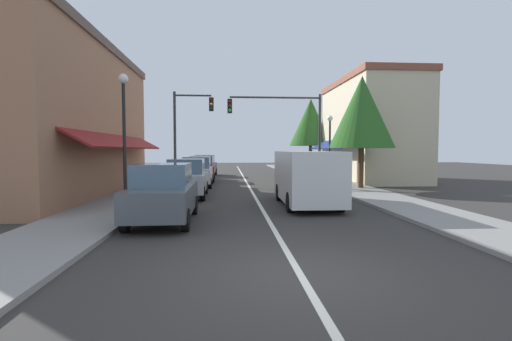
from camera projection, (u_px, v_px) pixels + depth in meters
The scene contains 18 objects.
ground_plane at pixel (247, 183), 24.48m from camera, with size 80.00×80.00×0.00m, color #33302D.
sidewalk_left at pixel (162, 183), 24.07m from camera, with size 2.60×56.00×0.12m, color gray.
sidewalk_right at pixel (329, 182), 24.89m from camera, with size 2.60×56.00×0.12m, color gray.
lane_center_stripe at pixel (247, 183), 24.48m from camera, with size 0.14×52.00×0.01m, color silver.
storefront_left_block at pixel (63, 120), 17.63m from camera, with size 5.83×14.20×7.23m.
storefront_right_block at pixel (370, 130), 26.95m from camera, with size 5.77×10.20×7.26m.
parked_car_nearest_left at pixel (163, 193), 11.16m from camera, with size 1.80×4.11×1.77m.
parked_car_second_left at pixel (187, 178), 17.15m from camera, with size 1.82×4.12×1.77m.
parked_car_third_left at pixel (197, 172), 22.15m from camera, with size 1.82×4.12×1.77m.
parked_car_far_left at pixel (202, 169), 26.12m from camera, with size 1.84×4.13×1.77m.
parked_car_distant_left at pixel (205, 165), 31.48m from camera, with size 1.87×4.15×1.77m.
van_in_lane at pixel (307, 176), 14.55m from camera, with size 2.05×5.20×2.12m.
traffic_signal_mast_arm at pixel (288, 121), 24.32m from camera, with size 6.16×0.50×5.84m.
traffic_signal_left_corner at pixel (187, 124), 24.98m from camera, with size 2.70×0.50×6.09m.
street_lamp_left_near at pixel (124, 119), 13.46m from camera, with size 0.36×0.36×4.91m.
street_lamp_right_mid at pixel (330, 137), 23.12m from camera, with size 0.36×0.36×4.33m.
tree_right_near at pixel (362, 112), 20.20m from camera, with size 3.54×3.54×6.18m.
tree_right_far at pixel (311, 122), 32.93m from camera, with size 3.76×3.76×6.70m.
Camera 1 is at (-1.25, -6.38, 2.17)m, focal length 26.16 mm.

